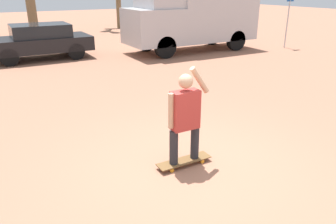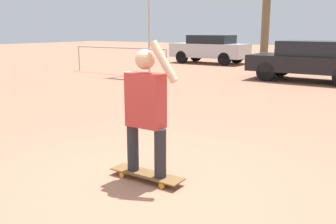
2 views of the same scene
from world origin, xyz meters
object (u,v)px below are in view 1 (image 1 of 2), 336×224
object	(u,v)px
parked_car_black	(40,41)
street_sign	(289,13)
camper_van	(194,15)
skateboard	(184,161)
person_skateboarder	(185,114)

from	to	relation	value
parked_car_black	street_sign	xyz separation A→B (m)	(10.87, -3.04, 0.91)
camper_van	street_sign	world-z (taller)	camper_van
skateboard	street_sign	size ratio (longest dim) A/B	0.37
person_skateboarder	camper_van	xyz separation A→B (m)	(5.99, 8.79, 0.68)
skateboard	person_skateboarder	distance (m)	0.85
camper_van	street_sign	xyz separation A→B (m)	(4.34, -1.57, 0.05)
skateboard	camper_van	bearing A→B (deg)	55.75
parked_car_black	street_sign	size ratio (longest dim) A/B	1.55
skateboard	person_skateboarder	world-z (taller)	person_skateboarder
skateboard	person_skateboarder	bearing A→B (deg)	-180.00
parked_car_black	person_skateboarder	bearing A→B (deg)	-86.98
parked_car_black	camper_van	bearing A→B (deg)	-12.64
camper_van	parked_car_black	world-z (taller)	camper_van
skateboard	street_sign	world-z (taller)	street_sign
person_skateboarder	street_sign	distance (m)	12.62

